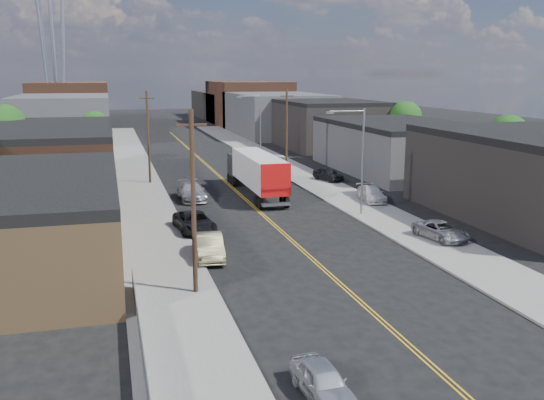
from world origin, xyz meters
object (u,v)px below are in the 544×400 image
semi_truck (255,171)px  car_ahead_truck (258,169)px  car_left_b (210,247)px  car_right_lot_a (441,231)px  car_right_lot_b (371,194)px  car_left_c (195,222)px  car_right_lot_c (328,174)px  car_left_a (323,381)px  car_left_d (192,191)px

semi_truck → car_ahead_truck: 11.27m
semi_truck → car_left_b: size_ratio=3.29×
car_right_lot_a → car_right_lot_b: car_right_lot_b is taller
car_left_c → car_right_lot_c: bearing=40.8°
car_left_c → car_right_lot_a: size_ratio=1.20×
car_right_lot_b → car_ahead_truck: car_right_lot_b is taller
car_left_a → car_left_b: car_left_b is taller
car_left_c → car_right_lot_c: 24.99m
car_left_a → car_right_lot_a: bearing=45.2°
car_right_lot_a → car_right_lot_b: (0.75, 13.61, 0.05)m
car_right_lot_b → car_right_lot_c: 11.50m
semi_truck → car_right_lot_a: bearing=-66.6°
car_left_c → car_right_lot_a: (16.65, -7.17, 0.02)m
car_right_lot_c → semi_truck: bearing=-169.7°
car_left_a → car_right_lot_a: size_ratio=0.82×
car_left_b → car_left_c: size_ratio=0.88×
car_right_lot_a → car_left_d: bearing=118.4°
car_ahead_truck → car_right_lot_a: bearing=-79.5°
semi_truck → car_right_lot_c: 10.70m
car_left_a → car_left_c: size_ratio=0.69×
semi_truck → car_right_lot_b: (9.50, -6.82, -1.53)m
car_left_a → car_right_lot_c: (16.20, 43.11, 0.22)m
car_ahead_truck → car_right_lot_c: bearing=-42.9°
car_right_lot_b → semi_truck: bearing=151.8°
car_left_b → car_left_c: 6.95m
car_right_lot_b → car_right_lot_c: bearing=97.5°
semi_truck → car_left_a: (-6.70, -38.43, -1.72)m
car_right_lot_a → car_left_c: bearing=146.6°
semi_truck → car_right_lot_c: size_ratio=3.77×
car_right_lot_a → car_right_lot_c: bearing=78.2°
car_left_c → car_right_lot_c: size_ratio=1.31×
car_left_c → car_ahead_truck: bearing=60.5°
car_right_lot_a → car_right_lot_b: bearing=76.7°
car_left_d → car_ahead_truck: bearing=51.1°
car_left_a → car_left_c: car_left_c is taller
car_left_b → car_right_lot_c: 30.37m
car_right_lot_c → car_ahead_truck: 8.88m
car_left_b → car_right_lot_a: 16.65m
car_left_a → car_right_lot_c: car_right_lot_c is taller
car_left_c → car_left_d: bearing=78.3°
car_left_a → car_ahead_truck: bearing=74.7°
car_right_lot_b → car_right_lot_c: (0.00, 11.50, 0.03)m
semi_truck → car_ahead_truck: size_ratio=3.00×
car_right_lot_b → car_left_b: bearing=-134.9°
car_left_d → car_right_lot_c: car_left_d is taller
semi_truck → car_right_lot_b: size_ratio=3.36×
car_left_c → car_left_d: (1.40, 12.01, 0.06)m
car_left_b → car_right_lot_b: car_left_b is taller
car_left_c → car_right_lot_b: size_ratio=1.17×
car_left_a → car_ahead_truck: 50.12m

